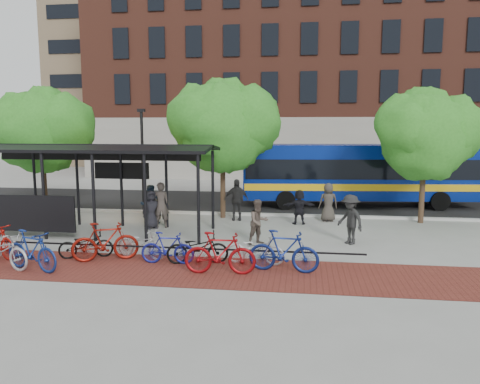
# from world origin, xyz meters

# --- Properties ---
(ground) EXTENTS (160.00, 160.00, 0.00)m
(ground) POSITION_xyz_m (0.00, 0.00, 0.00)
(ground) COLOR #9E9E99
(ground) RESTS_ON ground
(asphalt_street) EXTENTS (160.00, 8.00, 0.01)m
(asphalt_street) POSITION_xyz_m (0.00, 8.00, 0.01)
(asphalt_street) COLOR black
(asphalt_street) RESTS_ON ground
(curb) EXTENTS (160.00, 0.25, 0.12)m
(curb) POSITION_xyz_m (0.00, 4.00, 0.06)
(curb) COLOR #B7B7B2
(curb) RESTS_ON ground
(brick_strip) EXTENTS (24.00, 3.00, 0.01)m
(brick_strip) POSITION_xyz_m (-2.00, -5.00, 0.00)
(brick_strip) COLOR maroon
(brick_strip) RESTS_ON ground
(bike_rack_rail) EXTENTS (12.00, 0.05, 0.95)m
(bike_rack_rail) POSITION_xyz_m (-3.30, -4.10, 0.00)
(bike_rack_rail) COLOR black
(bike_rack_rail) RESTS_ON ground
(building_brick) EXTENTS (55.00, 14.00, 20.00)m
(building_brick) POSITION_xyz_m (10.00, 26.00, 10.00)
(building_brick) COLOR brown
(building_brick) RESTS_ON ground
(building_tower) EXTENTS (22.00, 22.00, 30.00)m
(building_tower) POSITION_xyz_m (-16.00, 40.00, 15.00)
(building_tower) COLOR #7A664C
(building_tower) RESTS_ON ground
(bus_shelter) EXTENTS (10.60, 3.07, 3.60)m
(bus_shelter) POSITION_xyz_m (-8.13, -0.48, 3.00)
(bus_shelter) COLOR black
(bus_shelter) RESTS_ON ground
(tree_a) EXTENTS (4.90, 4.00, 6.18)m
(tree_a) POSITION_xyz_m (-11.91, 3.35, 4.24)
(tree_a) COLOR #382619
(tree_a) RESTS_ON ground
(tree_b) EXTENTS (5.15, 4.20, 6.47)m
(tree_b) POSITION_xyz_m (-2.90, 3.35, 4.46)
(tree_b) COLOR #382619
(tree_b) RESTS_ON ground
(tree_c) EXTENTS (4.66, 3.80, 5.92)m
(tree_c) POSITION_xyz_m (6.09, 3.35, 4.05)
(tree_c) COLOR #382619
(tree_c) RESTS_ON ground
(lamp_post_left) EXTENTS (0.35, 0.20, 5.12)m
(lamp_post_left) POSITION_xyz_m (-7.00, 3.60, 2.75)
(lamp_post_left) COLOR black
(lamp_post_left) RESTS_ON ground
(bus) EXTENTS (12.51, 3.92, 3.32)m
(bus) POSITION_xyz_m (3.65, 7.52, 1.91)
(bus) COLOR navy
(bus) RESTS_ON ground
(bike_2) EXTENTS (2.29, 1.35, 1.14)m
(bike_2) POSITION_xyz_m (-8.28, -5.52, 0.57)
(bike_2) COLOR #B5B5B7
(bike_2) RESTS_ON ground
(bike_3) EXTENTS (2.13, 1.21, 1.23)m
(bike_3) POSITION_xyz_m (-7.24, -5.63, 0.62)
(bike_3) COLOR navy
(bike_3) RESTS_ON ground
(bike_4) EXTENTS (1.83, 1.20, 0.91)m
(bike_4) POSITION_xyz_m (-6.27, -4.10, 0.45)
(bike_4) COLOR black
(bike_4) RESTS_ON ground
(bike_5) EXTENTS (2.16, 1.41, 1.26)m
(bike_5) POSITION_xyz_m (-5.49, -4.33, 0.63)
(bike_5) COLOR maroon
(bike_5) RESTS_ON ground
(bike_6) EXTENTS (1.96, 1.14, 0.97)m
(bike_6) POSITION_xyz_m (-4.47, -3.87, 0.49)
(bike_6) COLOR silver
(bike_6) RESTS_ON ground
(bike_7) EXTENTS (1.72, 0.52, 1.03)m
(bike_7) POSITION_xyz_m (-3.42, -4.40, 0.51)
(bike_7) COLOR navy
(bike_7) RESTS_ON ground
(bike_8) EXTENTS (2.04, 1.09, 1.02)m
(bike_8) POSITION_xyz_m (-2.50, -4.24, 0.51)
(bike_8) COLOR black
(bike_8) RESTS_ON ground
(bike_9) EXTENTS (2.13, 0.69, 1.26)m
(bike_9) POSITION_xyz_m (-1.61, -5.19, 0.63)
(bike_9) COLOR maroon
(bike_9) RESTS_ON ground
(bike_10) EXTENTS (1.92, 0.86, 0.98)m
(bike_10) POSITION_xyz_m (-0.70, -4.04, 0.49)
(bike_10) COLOR #B5B4B7
(bike_10) RESTS_ON ground
(bike_11) EXTENTS (2.16, 0.83, 1.26)m
(bike_11) POSITION_xyz_m (0.22, -4.72, 0.63)
(bike_11) COLOR navy
(bike_11) RESTS_ON ground
(pedestrian_0) EXTENTS (0.95, 0.89, 1.62)m
(pedestrian_0) POSITION_xyz_m (-5.59, 0.54, 0.81)
(pedestrian_0) COLOR black
(pedestrian_0) RESTS_ON ground
(pedestrian_1) EXTENTS (0.81, 0.63, 1.96)m
(pedestrian_1) POSITION_xyz_m (-5.23, 0.74, 0.98)
(pedestrian_1) COLOR #423A35
(pedestrian_1) RESTS_ON ground
(pedestrian_2) EXTENTS (1.03, 0.92, 1.75)m
(pedestrian_2) POSITION_xyz_m (-5.93, 1.38, 0.88)
(pedestrian_2) COLOR #1B2C40
(pedestrian_2) RESTS_ON ground
(pedestrian_4) EXTENTS (1.15, 0.57, 1.90)m
(pedestrian_4) POSITION_xyz_m (-2.29, 2.81, 0.95)
(pedestrian_4) COLOR #262626
(pedestrian_4) RESTS_ON ground
(pedestrian_5) EXTENTS (1.48, 0.68, 1.54)m
(pedestrian_5) POSITION_xyz_m (0.59, 2.27, 0.77)
(pedestrian_5) COLOR black
(pedestrian_5) RESTS_ON ground
(pedestrian_6) EXTENTS (0.93, 0.68, 1.76)m
(pedestrian_6) POSITION_xyz_m (1.89, 3.09, 0.88)
(pedestrian_6) COLOR #3A352F
(pedestrian_6) RESTS_ON ground
(pedestrian_8) EXTENTS (1.02, 0.99, 1.66)m
(pedestrian_8) POSITION_xyz_m (-0.84, -1.50, 0.83)
(pedestrian_8) COLOR brown
(pedestrian_8) RESTS_ON ground
(pedestrian_9) EXTENTS (1.27, 1.35, 1.83)m
(pedestrian_9) POSITION_xyz_m (2.48, -1.03, 0.92)
(pedestrian_9) COLOR black
(pedestrian_9) RESTS_ON ground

